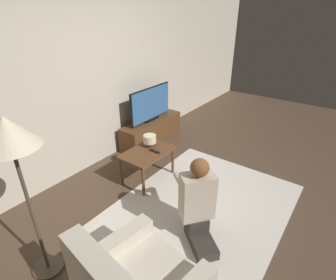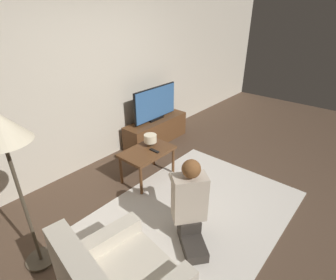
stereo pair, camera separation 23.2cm
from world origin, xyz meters
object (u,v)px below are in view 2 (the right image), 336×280
at_px(tv, 155,104).
at_px(floor_lamp, 2,137).
at_px(coffee_table, 147,154).
at_px(person_kneeling, 190,202).
at_px(table_lamp, 150,139).

xyz_separation_m(tv, floor_lamp, (-2.61, -0.88, 0.62)).
height_order(tv, coffee_table, tv).
height_order(coffee_table, person_kneeling, person_kneeling).
xyz_separation_m(floor_lamp, table_lamp, (1.81, 0.24, -0.79)).
xyz_separation_m(coffee_table, person_kneeling, (-0.50, -1.09, 0.07)).
relative_size(tv, coffee_table, 1.34).
distance_m(floor_lamp, table_lamp, 1.99).
distance_m(coffee_table, floor_lamp, 1.94).
bearing_deg(coffee_table, floor_lamp, -174.01).
bearing_deg(person_kneeling, coffee_table, -76.00).
relative_size(floor_lamp, person_kneeling, 1.64).
height_order(tv, floor_lamp, floor_lamp).
relative_size(floor_lamp, table_lamp, 8.69).
bearing_deg(table_lamp, floor_lamp, -172.50).
bearing_deg(tv, table_lamp, -141.21).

